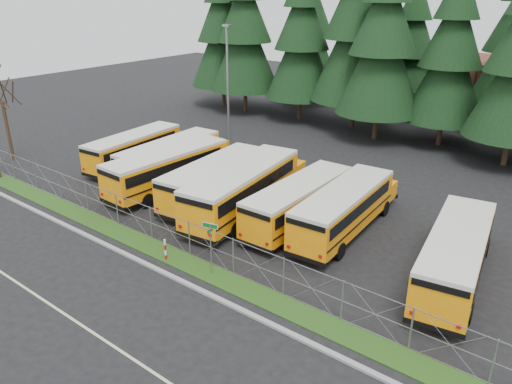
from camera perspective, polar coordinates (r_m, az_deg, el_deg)
ground at (r=26.84m, az=-4.47°, el=-7.05°), size 120.00×120.00×0.00m
curb at (r=24.96m, az=-9.31°, el=-9.65°), size 50.00×0.25×0.12m
grass_verge at (r=25.78m, az=-7.03°, el=-8.44°), size 50.00×1.40×0.06m
road_lane_line at (r=22.62m, az=-18.64°, el=-14.66°), size 50.00×0.12×0.01m
chainlink_fence at (r=25.72m, az=-6.03°, el=-5.97°), size 44.00×0.10×2.00m
bus_0 at (r=40.30m, az=-13.42°, el=4.77°), size 3.25×10.08×2.60m
bus_1 at (r=37.43m, az=-9.46°, el=3.80°), size 3.03×10.43×2.70m
bus_2 at (r=34.90m, az=-9.57°, el=2.52°), size 2.96×11.01×2.86m
bus_3 at (r=32.83m, az=-4.43°, el=1.35°), size 3.45×10.62×2.73m
bus_4 at (r=30.86m, az=-1.11°, el=0.29°), size 4.30×11.88×3.05m
bus_5 at (r=29.57m, az=5.28°, el=-1.22°), size 2.57×10.29×2.69m
bus_6 at (r=28.88m, az=10.23°, el=-2.04°), size 3.17×10.65×2.75m
bus_east at (r=25.61m, az=21.89°, el=-6.80°), size 4.13×10.84×2.77m
street_sign at (r=24.10m, az=-5.23°, el=-5.24°), size 0.82×0.54×2.81m
striped_bollard at (r=26.32m, az=-10.33°, el=-6.52°), size 0.11×0.11×1.20m
light_standard at (r=44.67m, az=-3.25°, el=12.64°), size 0.70×0.35×10.14m
conifer_0 at (r=58.94m, az=-3.88°, el=17.59°), size 7.30×7.30×16.14m
conifer_1 at (r=55.84m, az=-1.29°, el=17.61°), size 7.52×7.52×16.64m
conifer_2 at (r=52.36m, az=5.27°, el=16.78°), size 7.20×7.20×15.92m
conifer_3 at (r=49.76m, az=11.64°, el=17.85°), size 8.54×8.54×18.89m
conifer_4 at (r=46.13m, az=14.30°, el=15.99°), size 7.61×7.61×16.83m
conifer_5 at (r=46.10m, az=21.34°, el=14.09°), size 6.83×6.83×15.11m
conifer_10 at (r=59.99m, az=5.90°, el=18.07°), size 7.73×7.73×17.10m
conifer_11 at (r=55.43m, az=17.32°, el=15.30°), size 6.39×6.39×14.14m
bare_tree_1 at (r=44.76m, az=-26.72°, el=7.54°), size 4.76×4.76×6.80m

